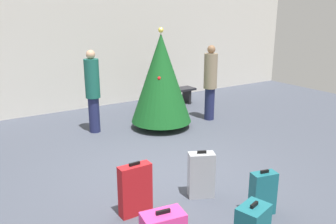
% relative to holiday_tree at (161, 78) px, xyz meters
% --- Properties ---
extents(ground_plane, '(16.00, 16.00, 0.00)m').
position_rel_holiday_tree_xyz_m(ground_plane, '(-1.24, -2.19, -1.18)').
color(ground_plane, '#424754').
extents(back_wall, '(16.00, 0.20, 3.33)m').
position_rel_holiday_tree_xyz_m(back_wall, '(-1.24, 2.72, 0.48)').
color(back_wall, beige).
rests_on(back_wall, ground_plane).
extents(holiday_tree, '(1.41, 1.41, 2.33)m').
position_rel_holiday_tree_xyz_m(holiday_tree, '(0.00, 0.00, 0.00)').
color(holiday_tree, '#4C3319').
rests_on(holiday_tree, ground_plane).
extents(waiting_bench, '(1.56, 0.44, 0.48)m').
position_rel_holiday_tree_xyz_m(waiting_bench, '(1.24, 1.52, -0.82)').
color(waiting_bench, black).
rests_on(waiting_bench, ground_plane).
extents(traveller_0, '(0.38, 0.38, 1.87)m').
position_rel_holiday_tree_xyz_m(traveller_0, '(-1.46, 0.53, -0.19)').
color(traveller_0, '#1E234C').
rests_on(traveller_0, ground_plane).
extents(traveller_1, '(0.40, 0.40, 1.88)m').
position_rel_holiday_tree_xyz_m(traveller_1, '(1.36, -0.12, -0.18)').
color(traveller_1, '#1E234C').
rests_on(traveller_1, ground_plane).
extents(suitcase_0, '(0.43, 0.34, 0.73)m').
position_rel_holiday_tree_xyz_m(suitcase_0, '(-1.20, -3.09, -0.84)').
color(suitcase_0, '#9EA0A5').
rests_on(suitcase_0, ground_plane).
extents(suitcase_1, '(0.45, 0.16, 0.76)m').
position_rel_holiday_tree_xyz_m(suitcase_1, '(-2.24, -2.99, -0.82)').
color(suitcase_1, '#B2191E').
rests_on(suitcase_1, ground_plane).
extents(suitcase_4, '(0.37, 0.25, 0.65)m').
position_rel_holiday_tree_xyz_m(suitcase_4, '(-0.78, -3.92, -0.88)').
color(suitcase_4, '#19606B').
rests_on(suitcase_4, ground_plane).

